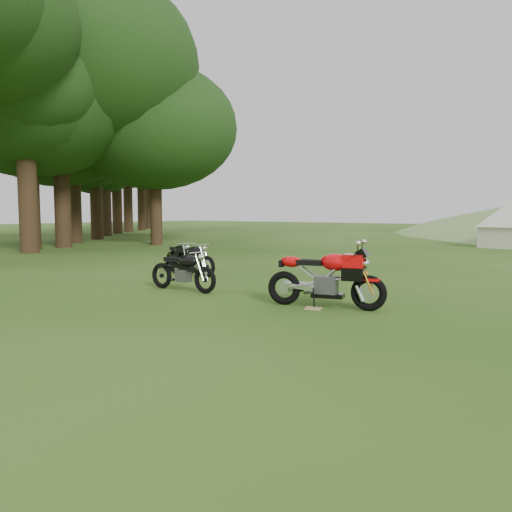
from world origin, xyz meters
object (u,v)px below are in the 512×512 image
Objects in this scene: sport_motorcycle at (325,273)px; vintage_moto_c at (180,257)px; vintage_moto_b at (183,270)px; vintage_moto_a at (191,258)px; plywood_board at (313,308)px.

sport_motorcycle reaches higher than vintage_moto_c.
sport_motorcycle is 1.16× the size of vintage_moto_b.
vintage_moto_b is at bearing -45.19° from vintage_moto_a.
plywood_board is at bearing 0.08° from vintage_moto_c.
plywood_board is (-0.09, -0.22, -0.56)m from sport_motorcycle.
sport_motorcycle is 5.53m from vintage_moto_c.
vintage_moto_c is at bearing 146.34° from sport_motorcycle.
vintage_moto_a is 0.99× the size of vintage_moto_b.
plywood_board is at bearing -17.97° from vintage_moto_a.
vintage_moto_a is at bearing 7.66° from vintage_moto_c.
vintage_moto_b is (1.58, -1.85, 0.00)m from vintage_moto_a.
plywood_board is 5.53m from vintage_moto_c.
vintage_moto_c is (-2.11, 1.99, -0.00)m from vintage_moto_b.
vintage_moto_b reaches higher than vintage_moto_c.
vintage_moto_c is (-5.13, 2.02, 0.42)m from plywood_board.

